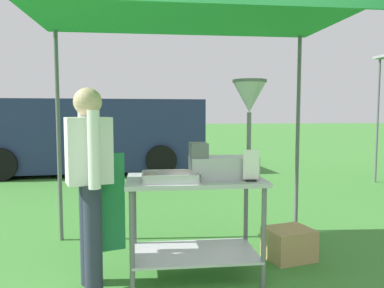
# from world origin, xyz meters

# --- Properties ---
(ground_plane) EXTENTS (70.00, 70.00, 0.00)m
(ground_plane) POSITION_xyz_m (0.00, 6.00, 0.00)
(ground_plane) COLOR #3D7F33
(stall_canopy) EXTENTS (2.90, 2.13, 2.33)m
(stall_canopy) POSITION_xyz_m (0.22, 1.20, 2.24)
(stall_canopy) COLOR slate
(stall_canopy) RESTS_ON ground
(donut_cart) EXTENTS (1.14, 0.66, 0.86)m
(donut_cart) POSITION_xyz_m (0.22, 1.10, 0.62)
(donut_cart) COLOR #B7B7BC
(donut_cart) RESTS_ON ground
(donut_tray) EXTENTS (0.45, 0.31, 0.07)m
(donut_tray) POSITION_xyz_m (0.00, 0.97, 0.89)
(donut_tray) COLOR #B7B7BC
(donut_tray) RESTS_ON donut_cart
(donut_fryer) EXTENTS (0.64, 0.28, 0.83)m
(donut_fryer) POSITION_xyz_m (0.53, 1.08, 1.20)
(donut_fryer) COLOR #B7B7BC
(donut_fryer) RESTS_ON donut_cart
(menu_sign) EXTENTS (0.13, 0.05, 0.26)m
(menu_sign) POSITION_xyz_m (0.65, 0.89, 0.97)
(menu_sign) COLOR black
(menu_sign) RESTS_ON donut_cart
(vendor) EXTENTS (0.47, 0.53, 1.61)m
(vendor) POSITION_xyz_m (-0.63, 0.99, 0.90)
(vendor) COLOR #2D3347
(vendor) RESTS_ON ground
(supply_crate) EXTENTS (0.50, 0.45, 0.30)m
(supply_crate) POSITION_xyz_m (1.18, 1.40, 0.15)
(supply_crate) COLOR tan
(supply_crate) RESTS_ON ground
(van_navy) EXTENTS (5.45, 2.41, 1.69)m
(van_navy) POSITION_xyz_m (-1.57, 7.17, 0.88)
(van_navy) COLOR navy
(van_navy) RESTS_ON ground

